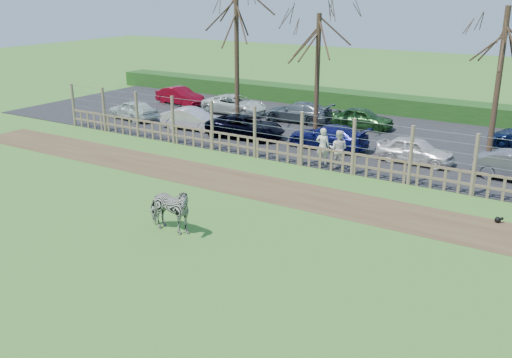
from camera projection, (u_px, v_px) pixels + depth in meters
The scene contains 21 objects.
ground at pixel (193, 224), 19.65m from camera, with size 120.00×120.00×0.00m, color #6BA347.
dirt_strip at pixel (261, 187), 23.27m from camera, with size 34.00×2.80×0.01m, color brown.
asphalt at pixel (356, 136), 31.31m from camera, with size 44.00×13.00×0.04m, color #232326.
hedge at pixel (398, 105), 36.77m from camera, with size 46.00×2.00×1.10m, color #1E4716.
fence at pixel (301, 149), 25.83m from camera, with size 30.16×0.16×2.50m.
tree_left at pixel (236, 29), 31.18m from camera, with size 4.80×4.80×7.88m.
tree_mid at pixel (318, 45), 29.97m from camera, with size 4.80×4.80×6.83m.
tree_right at pixel (503, 46), 25.73m from camera, with size 4.80×4.80×7.35m.
zebra at pixel (169, 209), 18.74m from camera, with size 0.87×1.92×1.62m, color gray.
visitor_a at pixel (323, 146), 25.84m from camera, with size 0.63×0.41×1.72m, color beige.
visitor_b at pixel (338, 149), 25.42m from camera, with size 0.84×0.65×1.72m, color white.
crow at pixel (498, 220), 19.70m from camera, with size 0.29×0.22×0.24m.
car_0 at pixel (133, 110), 34.89m from camera, with size 1.42×3.52×1.20m, color silver.
car_1 at pixel (192, 119), 32.49m from camera, with size 1.27×3.64×1.20m, color silver.
car_2 at pixel (246, 127), 30.68m from camera, with size 1.99×4.32×1.20m, color black.
car_3 at pixel (328, 137), 28.59m from camera, with size 1.68×4.13×1.20m, color #0F1252.
car_4 at pixel (415, 150), 26.20m from camera, with size 1.42×3.52×1.20m, color white.
car_7 at pixel (180, 96), 39.37m from camera, with size 1.27×3.64×1.20m, color maroon.
car_8 at pixel (235, 105), 36.48m from camera, with size 1.99×4.32×1.20m, color white.
car_9 at pixel (299, 112), 34.32m from camera, with size 1.68×4.13×1.20m, color #515D64.
car_10 at pixel (363, 118), 32.65m from camera, with size 1.42×3.52×1.20m, color #265623.
Camera 1 is at (11.44, -14.24, 7.72)m, focal length 40.00 mm.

